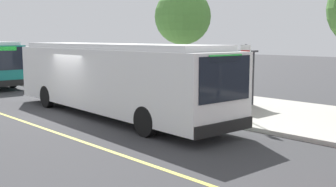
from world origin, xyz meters
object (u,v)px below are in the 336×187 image
object	(u,v)px
waiting_bench	(226,92)
route_sign_post	(245,71)
pedestrian_commuter	(226,90)
transit_bus_main	(112,77)

from	to	relation	value
waiting_bench	route_sign_post	distance (m)	4.29
pedestrian_commuter	route_sign_post	bearing A→B (deg)	-17.22
route_sign_post	transit_bus_main	bearing A→B (deg)	-149.57
transit_bus_main	waiting_bench	bearing A→B (deg)	73.85
transit_bus_main	waiting_bench	world-z (taller)	transit_bus_main
transit_bus_main	route_sign_post	size ratio (longest dim) A/B	4.45
route_sign_post	pedestrian_commuter	size ratio (longest dim) A/B	1.66
waiting_bench	pedestrian_commuter	world-z (taller)	pedestrian_commuter
waiting_bench	pedestrian_commuter	size ratio (longest dim) A/B	0.95
route_sign_post	pedestrian_commuter	world-z (taller)	route_sign_post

